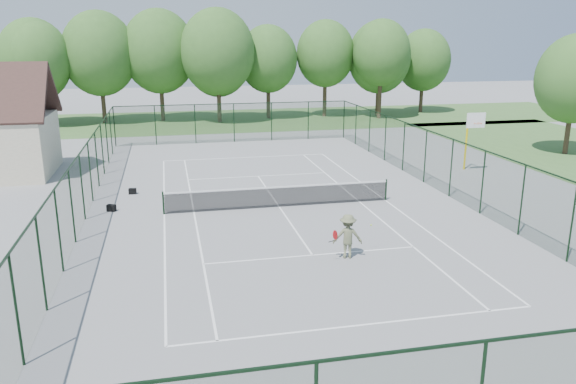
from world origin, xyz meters
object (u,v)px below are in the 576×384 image
tennis_player (348,236)px  basketball_goal (472,130)px  tennis_net (279,196)px  sports_bag_a (111,208)px

tennis_player → basketball_goal: bearing=45.4°
tennis_net → basketball_goal: bearing=21.1°
sports_bag_a → tennis_player: (9.15, -7.90, 0.68)m
tennis_player → tennis_net: bearing=100.0°
tennis_net → sports_bag_a: size_ratio=27.52×
tennis_net → sports_bag_a: 8.01m
tennis_net → sports_bag_a: (-7.93, 1.02, -0.41)m
basketball_goal → tennis_player: bearing=-134.6°
sports_bag_a → basketball_goal: bearing=31.6°
tennis_net → sports_bag_a: tennis_net is taller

